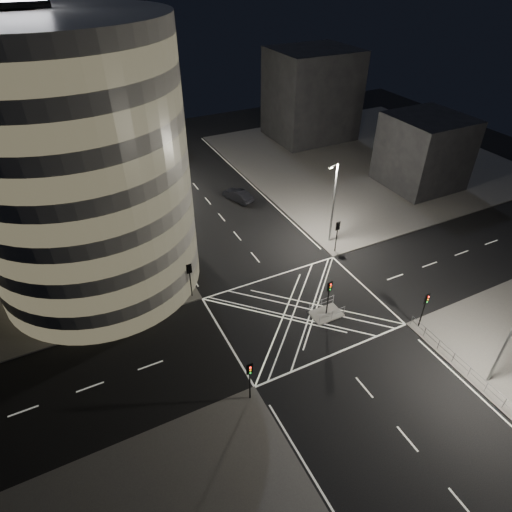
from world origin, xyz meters
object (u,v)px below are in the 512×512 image
traffic_signal_fr (337,231)px  street_lamp_right_near (510,334)px  central_island (326,314)px  street_lamp_left_near (165,228)px  traffic_signal_island (329,292)px  traffic_signal_nl (250,375)px  traffic_signal_fl (190,274)px  street_lamp_left_far (126,163)px  street_lamp_right_far (333,201)px  traffic_signal_nr (425,304)px  sedan (238,195)px

traffic_signal_fr → street_lamp_right_near: size_ratio=0.40×
central_island → street_lamp_left_near: (-11.44, 13.50, 5.47)m
traffic_signal_island → street_lamp_right_near: street_lamp_right_near is taller
traffic_signal_nl → street_lamp_left_near: street_lamp_left_near is taller
traffic_signal_fl → street_lamp_left_far: size_ratio=0.40×
street_lamp_left_far → street_lamp_right_near: (18.87, -44.00, 0.00)m
traffic_signal_nl → street_lamp_left_far: (-0.64, 36.80, 2.63)m
street_lamp_right_far → traffic_signal_nr: bearing=-92.3°
traffic_signal_nl → traffic_signal_island: same height
traffic_signal_fl → street_lamp_left_far: 23.36m
traffic_signal_nl → traffic_signal_fr: (17.60, 13.60, 0.00)m
central_island → street_lamp_left_near: 18.52m
traffic_signal_nl → traffic_signal_island: 12.03m
central_island → traffic_signal_nr: 9.08m
central_island → traffic_signal_nl: (-10.80, -5.30, 2.84)m
traffic_signal_island → street_lamp_left_far: bearing=110.0°
street_lamp_left_near → traffic_signal_nl: bearing=-88.1°
central_island → street_lamp_right_far: size_ratio=0.30×
street_lamp_left_near → street_lamp_left_far: size_ratio=1.00×
traffic_signal_nl → traffic_signal_fr: same height
traffic_signal_nl → street_lamp_right_near: 19.78m
traffic_signal_fr → street_lamp_left_far: size_ratio=0.40×
traffic_signal_fr → street_lamp_left_near: (-18.24, 5.20, 2.63)m
traffic_signal_nl → sedan: bearing=67.2°
traffic_signal_fl → traffic_signal_fr: (17.60, 0.00, 0.00)m
traffic_signal_fl → traffic_signal_fr: same height
central_island → traffic_signal_fr: (6.80, 8.30, 2.84)m
street_lamp_left_near → street_lamp_right_far: size_ratio=1.00×
traffic_signal_fl → traffic_signal_nr: size_ratio=1.00×
sedan → traffic_signal_nr: bearing=79.4°
traffic_signal_nr → street_lamp_left_near: 26.32m
traffic_signal_island → street_lamp_left_far: (-11.44, 31.50, 2.63)m
traffic_signal_fl → sedan: 20.91m
traffic_signal_fl → street_lamp_right_near: bearing=-48.8°
central_island → street_lamp_left_far: size_ratio=0.30×
traffic_signal_fr → traffic_signal_nr: bearing=-90.0°
street_lamp_left_far → sedan: street_lamp_left_far is taller
traffic_signal_nl → traffic_signal_fr: 22.24m
street_lamp_left_near → traffic_signal_island: bearing=-49.7°
central_island → traffic_signal_nl: size_ratio=0.75×
traffic_signal_fl → traffic_signal_island: size_ratio=1.00×
traffic_signal_fl → street_lamp_left_far: street_lamp_left_far is taller
traffic_signal_fl → traffic_signal_island: bearing=-37.5°
traffic_signal_fr → traffic_signal_nr: same height
traffic_signal_fl → street_lamp_left_far: (-0.64, 23.20, 2.63)m
street_lamp_right_far → sedan: size_ratio=2.09×
central_island → traffic_signal_nl: bearing=-153.9°
central_island → street_lamp_right_near: street_lamp_right_near is taller
traffic_signal_island → traffic_signal_nl: bearing=-153.9°
traffic_signal_nr → traffic_signal_island: bearing=142.1°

